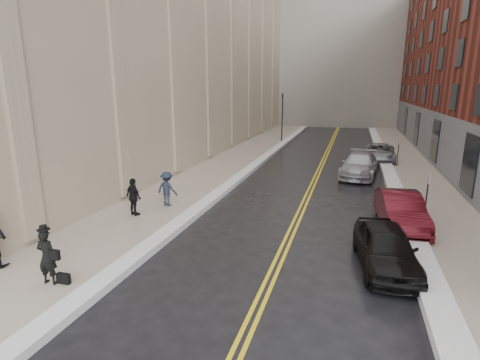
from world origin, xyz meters
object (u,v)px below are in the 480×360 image
Objects in this scene: pedestrian_b at (167,189)px; pedestrian_main at (47,257)px; pedestrian_c at (134,197)px; car_black at (386,247)px; car_maroon at (401,210)px; car_silver_near at (359,165)px; car_silver_far at (380,153)px.

pedestrian_main is at bearing 100.62° from pedestrian_b.
pedestrian_b is at bearing -89.49° from pedestrian_c.
car_black is 2.47× the size of pedestrian_c.
car_maroon is 0.86× the size of car_silver_near.
car_silver_far is at bearing -114.76° from pedestrian_b.
car_maroon is 13.40m from pedestrian_main.
car_silver_near is 6.05m from car_silver_far.
car_silver_far is 2.99× the size of pedestrian_main.
car_maroon is at bearing -73.51° from car_silver_near.
car_maroon is 9.48m from car_silver_near.
car_silver_near reaches higher than car_maroon.
car_maroon is at bearing -87.52° from car_silver_far.
car_maroon is 0.89× the size of car_silver_far.
car_black is at bearing -165.65° from pedestrian_c.
car_black is 4.24m from car_maroon.
car_black is 0.84× the size of car_silver_far.
car_black is at bearing 169.18° from pedestrian_b.
car_maroon is 10.66m from pedestrian_b.
pedestrian_b is at bearing 177.41° from car_maroon.
car_silver_near reaches higher than car_silver_far.
pedestrian_b is at bearing -93.34° from pedestrian_main.
car_silver_far is 25.78m from pedestrian_main.
car_silver_far is (1.60, 5.83, -0.06)m from car_silver_near.
car_black is at bearing -107.59° from car_maroon.
car_silver_near is at bearing -121.24° from pedestrian_main.
car_silver_far is 2.95× the size of pedestrian_c.
car_black is 10.69m from pedestrian_c.
car_silver_near is at bearing -123.06° from pedestrian_b.
car_silver_near is 3.12× the size of pedestrian_main.
pedestrian_main is (-10.45, -8.38, 0.25)m from car_maroon.
car_silver_near is 1.04× the size of car_silver_far.
car_silver_far is at bearing -118.63° from pedestrian_main.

